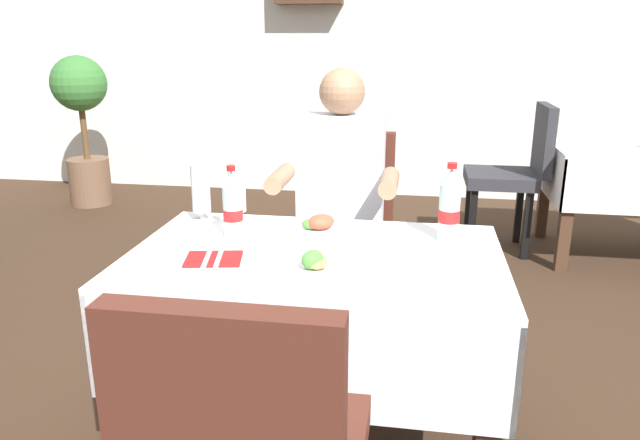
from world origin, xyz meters
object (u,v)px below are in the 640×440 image
object	(u,v)px
seated_diner_far	(339,202)
beer_glass_left	(201,192)
cola_bottle_primary	(233,206)
background_chair_left	(515,169)
plate_near_camera	(311,267)
plate_far_diner	(316,228)
main_dining_table	(315,303)
napkin_cutlery_set	(214,259)
cola_bottle_secondary	(450,207)
potted_plant_corner	(83,118)
beer_glass_middle	(237,191)
background_dining_table	(627,175)
chair_far_diner_seat	(344,229)

from	to	relation	value
seated_diner_far	beer_glass_left	distance (m)	0.62
cola_bottle_primary	background_chair_left	size ratio (longest dim) A/B	0.26
plate_near_camera	plate_far_diner	size ratio (longest dim) A/B	0.98
seated_diner_far	beer_glass_left	bearing A→B (deg)	-140.38
main_dining_table	plate_far_diner	xyz separation A→B (m)	(-0.03, 0.20, 0.19)
plate_near_camera	plate_far_diner	xyz separation A→B (m)	(-0.05, 0.36, 0.00)
napkin_cutlery_set	background_chair_left	distance (m)	2.64
seated_diner_far	cola_bottle_primary	world-z (taller)	seated_diner_far
cola_bottle_secondary	potted_plant_corner	xyz separation A→B (m)	(-2.85, 2.63, -0.11)
beer_glass_middle	cola_bottle_secondary	distance (m)	0.77
plate_far_diner	cola_bottle_primary	bearing A→B (deg)	-163.27
background_dining_table	potted_plant_corner	distance (m)	4.11
plate_far_diner	potted_plant_corner	distance (m)	3.56
plate_near_camera	cola_bottle_secondary	size ratio (longest dim) A/B	0.93
beer_glass_left	potted_plant_corner	xyz separation A→B (m)	(-1.95, 2.55, -0.10)
chair_far_diner_seat	napkin_cutlery_set	size ratio (longest dim) A/B	4.95
chair_far_diner_seat	plate_far_diner	distance (m)	0.61
plate_near_camera	cola_bottle_primary	distance (m)	0.43
beer_glass_middle	cola_bottle_secondary	world-z (taller)	cola_bottle_secondary
plate_near_camera	cola_bottle_primary	bearing A→B (deg)	138.89
seated_diner_far	potted_plant_corner	bearing A→B (deg)	138.15
plate_far_diner	beer_glass_middle	world-z (taller)	beer_glass_middle
background_chair_left	beer_glass_middle	bearing A→B (deg)	-124.08
plate_far_diner	potted_plant_corner	world-z (taller)	potted_plant_corner
seated_diner_far	potted_plant_corner	size ratio (longest dim) A/B	1.02
seated_diner_far	cola_bottle_primary	size ratio (longest dim) A/B	5.05
beer_glass_left	beer_glass_middle	distance (m)	0.13
cola_bottle_secondary	background_dining_table	bearing A→B (deg)	59.05
chair_far_diner_seat	cola_bottle_secondary	distance (m)	0.77
seated_diner_far	cola_bottle_primary	distance (m)	0.63
napkin_cutlery_set	cola_bottle_primary	bearing A→B (deg)	91.06
chair_far_diner_seat	napkin_cutlery_set	world-z (taller)	chair_far_diner_seat
main_dining_table	beer_glass_middle	bearing A→B (deg)	138.30
chair_far_diner_seat	plate_near_camera	size ratio (longest dim) A/B	3.91
potted_plant_corner	napkin_cutlery_set	bearing A→B (deg)	-54.09
beer_glass_left	background_dining_table	world-z (taller)	beer_glass_left
plate_near_camera	beer_glass_left	world-z (taller)	beer_glass_left
chair_far_diner_seat	seated_diner_far	bearing A→B (deg)	-94.75
main_dining_table	potted_plant_corner	distance (m)	3.73
beer_glass_left	cola_bottle_primary	size ratio (longest dim) A/B	0.86
beer_glass_left	cola_bottle_primary	distance (m)	0.24
background_chair_left	main_dining_table	bearing A→B (deg)	-113.14
cola_bottle_primary	napkin_cutlery_set	bearing A→B (deg)	-88.94
plate_far_diner	background_dining_table	world-z (taller)	plate_far_diner
plate_far_diner	napkin_cutlery_set	xyz separation A→B (m)	(-0.27, -0.31, -0.01)
napkin_cutlery_set	potted_plant_corner	distance (m)	3.63
chair_far_diner_seat	plate_near_camera	distance (m)	0.95
plate_near_camera	cola_bottle_primary	xyz separation A→B (m)	(-0.32, 0.28, 0.09)
background_dining_table	background_chair_left	size ratio (longest dim) A/B	0.98
napkin_cutlery_set	plate_near_camera	bearing A→B (deg)	-9.34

